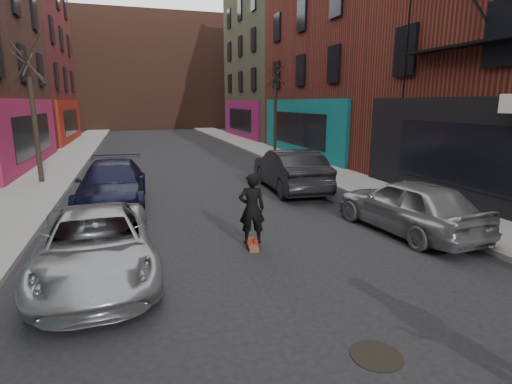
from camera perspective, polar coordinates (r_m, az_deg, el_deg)
sidewalk_left at (r=30.50m, az=-24.23°, el=5.45°), size 2.50×84.00×0.13m
sidewalk_right at (r=31.50m, az=-0.94°, el=6.76°), size 2.50×84.00×0.13m
buildings_right at (r=23.16m, az=29.58°, el=22.79°), size 12.00×56.00×16.00m
building_far at (r=56.26m, az=-15.18°, el=16.04°), size 40.00×10.00×14.00m
tree_left_far at (r=18.46m, az=-29.34°, el=11.27°), size 2.00×2.00×6.50m
tree_right_far at (r=25.61m, az=2.77°, el=13.14°), size 2.00×2.00×6.80m
parked_left_far at (r=8.36m, az=-21.90°, el=-7.02°), size 2.37×4.76×1.30m
parked_left_end at (r=13.72m, az=-19.83°, el=1.00°), size 2.25×5.11×1.46m
parked_right_far at (r=11.07m, az=20.94°, el=-1.78°), size 2.16×4.42×1.45m
parked_right_end at (r=15.38m, az=4.86°, el=3.17°), size 1.95×4.93×1.60m
skateboard at (r=9.49m, az=-0.59°, el=-7.55°), size 0.33×0.82×0.10m
skateboarder at (r=9.22m, az=-0.60°, el=-2.39°), size 0.66×0.48×1.67m
manhole at (r=6.02m, az=16.80°, el=-21.47°), size 0.79×0.79×0.01m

